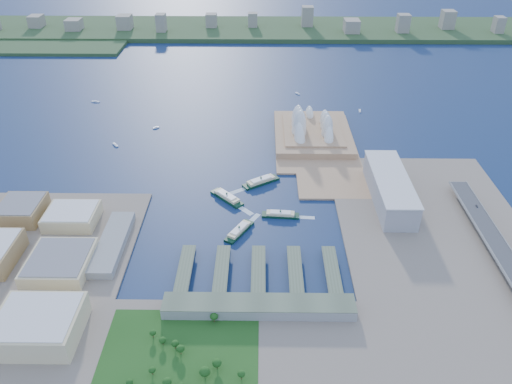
{
  "coord_description": "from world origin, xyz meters",
  "views": [
    {
      "loc": [
        16.78,
        -507.36,
        388.42
      ],
      "look_at": [
        9.36,
        72.87,
        18.0
      ],
      "focal_mm": 35.0,
      "sensor_mm": 36.0,
      "label": 1
    }
  ],
  "objects_px": {
    "opera_house": "(313,121)",
    "ferry_a": "(227,196)",
    "ferry_b": "(261,180)",
    "toaster_building": "(390,189)",
    "ferry_c": "(239,229)",
    "ferry_d": "(280,213)",
    "car_c": "(477,206)"
  },
  "relations": [
    {
      "from": "toaster_building",
      "to": "ferry_a",
      "type": "relative_size",
      "value": 2.72
    },
    {
      "from": "ferry_b",
      "to": "ferry_c",
      "type": "distance_m",
      "value": 124.52
    },
    {
      "from": "toaster_building",
      "to": "ferry_c",
      "type": "bearing_deg",
      "value": -159.8
    },
    {
      "from": "ferry_a",
      "to": "ferry_b",
      "type": "relative_size",
      "value": 0.99
    },
    {
      "from": "opera_house",
      "to": "ferry_b",
      "type": "bearing_deg",
      "value": -119.94
    },
    {
      "from": "ferry_a",
      "to": "ferry_d",
      "type": "distance_m",
      "value": 85.11
    },
    {
      "from": "ferry_a",
      "to": "ferry_d",
      "type": "bearing_deg",
      "value": -72.51
    },
    {
      "from": "ferry_a",
      "to": "ferry_b",
      "type": "distance_m",
      "value": 64.95
    },
    {
      "from": "ferry_b",
      "to": "car_c",
      "type": "height_order",
      "value": "car_c"
    },
    {
      "from": "ferry_a",
      "to": "car_c",
      "type": "distance_m",
      "value": 338.18
    },
    {
      "from": "opera_house",
      "to": "ferry_c",
      "type": "bearing_deg",
      "value": -112.85
    },
    {
      "from": "ferry_c",
      "to": "car_c",
      "type": "bearing_deg",
      "value": -142.23
    },
    {
      "from": "opera_house",
      "to": "toaster_building",
      "type": "xyz_separation_m",
      "value": [
        90.0,
        -200.0,
        -11.5
      ]
    },
    {
      "from": "ferry_d",
      "to": "car_c",
      "type": "height_order",
      "value": "car_c"
    },
    {
      "from": "toaster_building",
      "to": "ferry_d",
      "type": "height_order",
      "value": "toaster_building"
    },
    {
      "from": "car_c",
      "to": "opera_house",
      "type": "bearing_deg",
      "value": 130.31
    },
    {
      "from": "opera_house",
      "to": "car_c",
      "type": "xyz_separation_m",
      "value": [
        199.0,
        -234.6,
        -16.45
      ]
    },
    {
      "from": "ferry_d",
      "to": "ferry_b",
      "type": "bearing_deg",
      "value": 21.83
    },
    {
      "from": "ferry_d",
      "to": "opera_house",
      "type": "bearing_deg",
      "value": -10.22
    },
    {
      "from": "ferry_b",
      "to": "car_c",
      "type": "relative_size",
      "value": 11.95
    },
    {
      "from": "toaster_building",
      "to": "ferry_a",
      "type": "bearing_deg",
      "value": 179.51
    },
    {
      "from": "car_c",
      "to": "ferry_b",
      "type": "bearing_deg",
      "value": 164.44
    },
    {
      "from": "opera_house",
      "to": "ferry_d",
      "type": "distance_m",
      "value": 248.48
    },
    {
      "from": "toaster_building",
      "to": "ferry_c",
      "type": "xyz_separation_m",
      "value": [
        -206.27,
        -75.89,
        -15.56
      ]
    },
    {
      "from": "opera_house",
      "to": "ferry_a",
      "type": "height_order",
      "value": "opera_house"
    },
    {
      "from": "toaster_building",
      "to": "ferry_a",
      "type": "xyz_separation_m",
      "value": [
        -227.04,
        1.96,
        -15.1
      ]
    },
    {
      "from": "opera_house",
      "to": "car_c",
      "type": "relative_size",
      "value": 37.14
    },
    {
      "from": "ferry_a",
      "to": "ferry_b",
      "type": "height_order",
      "value": "ferry_b"
    },
    {
      "from": "toaster_building",
      "to": "ferry_c",
      "type": "relative_size",
      "value": 2.97
    },
    {
      "from": "toaster_building",
      "to": "ferry_b",
      "type": "bearing_deg",
      "value": 165.7
    },
    {
      "from": "opera_house",
      "to": "ferry_a",
      "type": "relative_size",
      "value": 3.15
    },
    {
      "from": "ferry_a",
      "to": "ferry_b",
      "type": "xyz_separation_m",
      "value": [
        48.11,
        43.64,
        0.08
      ]
    }
  ]
}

